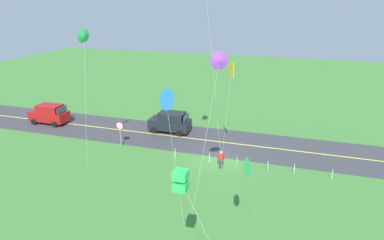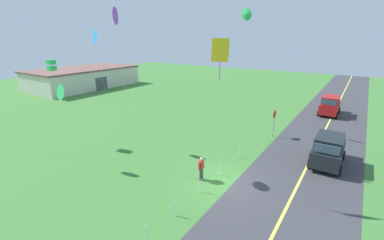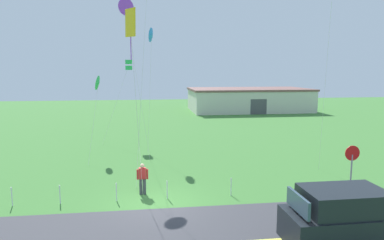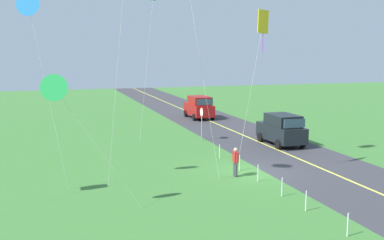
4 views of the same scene
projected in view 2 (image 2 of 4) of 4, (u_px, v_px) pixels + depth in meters
ground_plane at (225, 183)px, 16.80m from camera, size 120.00×120.00×0.10m
asphalt_road at (289, 203)px, 14.69m from camera, size 120.00×7.00×0.00m
road_centre_stripe at (289, 203)px, 14.69m from camera, size 120.00×0.16×0.00m
car_suv_foreground at (328, 149)px, 18.86m from camera, size 4.40×2.12×2.24m
car_parked_east_far at (330, 105)px, 31.07m from camera, size 4.40×2.12×2.24m
stop_sign at (274, 118)px, 23.91m from camera, size 0.76×0.08×2.56m
person_adult_near at (201, 168)px, 16.81m from camera, size 0.58×0.22×1.60m
kite_red_low at (220, 53)px, 13.64m from camera, size 0.62×1.72×8.90m
kite_blue_mid at (62, 93)px, 17.78m from camera, size 0.67×4.04×5.87m
kite_green_far at (51, 65)px, 21.32m from camera, size 2.61×1.53×7.15m
kite_pink_drift at (114, 17)px, 16.38m from camera, size 1.91×1.19×10.75m
kite_orange_near at (246, 15)px, 23.36m from camera, size 0.69×1.69×11.41m
kite_cyan_top at (96, 37)px, 20.34m from camera, size 0.77×2.04×9.48m
warehouse_distant at (84, 77)px, 48.08m from camera, size 18.36×10.20×3.50m
fence_post_1 at (147, 233)px, 11.80m from camera, size 0.05×0.05×0.90m
fence_post_2 at (175, 208)px, 13.49m from camera, size 0.05×0.05×0.90m
fence_post_3 at (201, 186)px, 15.55m from camera, size 0.05×0.05×0.90m
fence_post_4 at (220, 169)px, 17.49m from camera, size 0.05×0.05×0.90m
fence_post_5 at (239, 152)px, 20.03m from camera, size 0.05×0.05×0.90m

